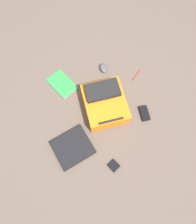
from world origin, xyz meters
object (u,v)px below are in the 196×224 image
at_px(pen_black, 136,75).
at_px(backpack, 105,103).
at_px(earbud_pouch, 114,166).
at_px(computer_mouse, 103,68).
at_px(power_brick, 144,113).
at_px(book_manual, 62,84).
at_px(laptop, 73,147).

bearing_deg(pen_black, backpack, 21.40).
bearing_deg(earbud_pouch, computer_mouse, -110.02).
relative_size(computer_mouse, power_brick, 0.76).
bearing_deg(backpack, earbud_pouch, 72.79).
distance_m(book_manual, computer_mouse, 0.42).
distance_m(computer_mouse, power_brick, 0.58).
height_order(computer_mouse, pen_black, computer_mouse).
relative_size(backpack, power_brick, 3.35).
xyz_separation_m(backpack, laptop, (0.40, 0.22, -0.07)).
relative_size(laptop, power_brick, 2.46).
bearing_deg(computer_mouse, book_manual, 10.84).
xyz_separation_m(book_manual, earbud_pouch, (-0.11, 0.86, 0.00)).
relative_size(book_manual, power_brick, 2.28).
distance_m(laptop, pen_black, 0.89).
height_order(backpack, power_brick, backpack).
xyz_separation_m(book_manual, pen_black, (-0.67, 0.20, -0.01)).
relative_size(backpack, laptop, 1.36).
bearing_deg(computer_mouse, earbud_pouch, 82.36).
relative_size(backpack, computer_mouse, 4.40).
bearing_deg(laptop, pen_black, -154.73).
xyz_separation_m(laptop, earbud_pouch, (-0.24, 0.28, -0.01)).
bearing_deg(book_manual, laptop, 76.89).
bearing_deg(book_manual, power_brick, 133.68).
bearing_deg(power_brick, computer_mouse, -76.85).
bearing_deg(laptop, computer_mouse, -133.99).
distance_m(power_brick, pen_black, 0.39).
bearing_deg(pen_black, laptop, 25.27).
bearing_deg(laptop, backpack, -150.99).
distance_m(book_manual, power_brick, 0.80).
distance_m(pen_black, earbud_pouch, 0.87).
distance_m(computer_mouse, earbud_pouch, 0.91).
xyz_separation_m(power_brick, pen_black, (-0.12, -0.37, -0.01)).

